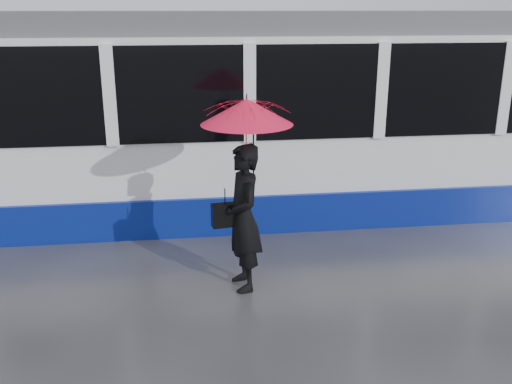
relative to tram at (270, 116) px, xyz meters
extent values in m
plane|color=#2D2D32|center=(-0.12, -2.50, -1.64)|extent=(90.00, 90.00, 0.00)
cube|color=#3F3D38|center=(-0.12, -0.72, -1.63)|extent=(34.00, 0.07, 0.02)
cube|color=#3F3D38|center=(-0.12, 0.72, -1.63)|extent=(34.00, 0.07, 0.02)
cube|color=white|center=(0.00, 0.00, -0.11)|extent=(24.00, 2.40, 2.95)
cube|color=navy|center=(0.00, 0.00, -1.33)|extent=(24.00, 2.56, 0.62)
cube|color=black|center=(0.00, 0.00, 0.56)|extent=(23.00, 2.48, 1.40)
cube|color=#4F5156|center=(0.00, 0.00, 1.54)|extent=(23.60, 2.20, 0.35)
imported|color=black|center=(-0.80, -2.98, -0.71)|extent=(0.55, 0.74, 1.86)
imported|color=#E81367|center=(-0.75, -2.98, 0.32)|extent=(1.16, 1.18, 0.93)
cone|color=#E81367|center=(-0.75, -2.98, 0.61)|extent=(1.25, 1.25, 0.30)
cylinder|color=black|center=(-0.75, -2.98, 0.78)|extent=(0.01, 0.01, 0.07)
cylinder|color=black|center=(-0.67, -2.96, -0.03)|extent=(0.02, 0.02, 0.81)
cube|color=black|center=(-1.02, -2.96, -0.67)|extent=(0.35, 0.19, 0.29)
cylinder|color=black|center=(-1.02, -2.96, -0.43)|extent=(0.01, 0.01, 0.18)
camera|label=1|loc=(-1.52, -9.52, 1.75)|focal=40.00mm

